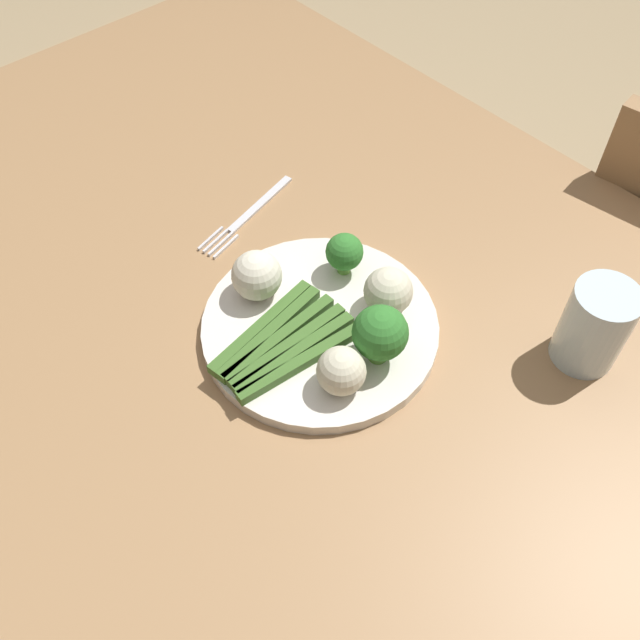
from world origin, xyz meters
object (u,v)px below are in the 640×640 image
(dining_table, at_px, (284,411))
(asparagus_bundle, at_px, (282,343))
(cauliflower_front_left, at_px, (341,371))
(cauliflower_back, at_px, (257,276))
(plate, at_px, (320,327))
(water_glass, at_px, (594,326))
(cauliflower_near_center, at_px, (388,291))
(broccoli_outer_edge, at_px, (344,252))
(broccoli_back_right, at_px, (380,334))
(fork, at_px, (248,215))

(dining_table, relative_size, asparagus_bundle, 9.27)
(cauliflower_front_left, bearing_deg, cauliflower_back, -5.73)
(plate, height_order, water_glass, water_glass)
(plate, xyz_separation_m, cauliflower_near_center, (-0.03, -0.07, 0.03))
(asparagus_bundle, bearing_deg, plate, -4.95)
(dining_table, xyz_separation_m, broccoli_outer_edge, (0.04, -0.13, 0.14))
(asparagus_bundle, xyz_separation_m, cauliflower_back, (0.07, -0.03, 0.02))
(cauliflower_near_center, bearing_deg, cauliflower_front_left, 110.81)
(broccoli_back_right, xyz_separation_m, fork, (0.27, -0.04, -0.05))
(broccoli_outer_edge, xyz_separation_m, fork, (0.16, 0.02, -0.04))
(broccoli_back_right, height_order, cauliflower_back, broccoli_back_right)
(plate, height_order, fork, plate)
(plate, xyz_separation_m, asparagus_bundle, (0.00, 0.05, 0.01))
(plate, distance_m, cauliflower_near_center, 0.08)
(broccoli_back_right, relative_size, cauliflower_near_center, 1.32)
(cauliflower_near_center, distance_m, water_glass, 0.21)
(cauliflower_back, distance_m, fork, 0.14)
(asparagus_bundle, distance_m, broccoli_back_right, 0.10)
(broccoli_back_right, bearing_deg, broccoli_outer_edge, -26.79)
(cauliflower_front_left, bearing_deg, broccoli_back_right, -90.57)
(plate, height_order, cauliflower_front_left, cauliflower_front_left)
(broccoli_back_right, bearing_deg, water_glass, -128.20)
(water_glass, bearing_deg, plate, 41.82)
(cauliflower_near_center, bearing_deg, broccoli_back_right, 126.96)
(broccoli_outer_edge, xyz_separation_m, cauliflower_back, (0.04, 0.09, -0.00))
(broccoli_outer_edge, height_order, fork, broccoli_outer_edge)
(cauliflower_back, bearing_deg, fork, -32.90)
(dining_table, relative_size, fork, 8.63)
(water_glass, bearing_deg, asparagus_bundle, 48.31)
(plate, xyz_separation_m, fork, (0.19, -0.05, -0.01))
(water_glass, bearing_deg, broccoli_back_right, 51.80)
(cauliflower_back, relative_size, water_glass, 0.57)
(plate, bearing_deg, asparagus_bundle, 86.98)
(cauliflower_front_left, bearing_deg, water_glass, -121.26)
(broccoli_outer_edge, bearing_deg, cauliflower_back, 66.74)
(dining_table, distance_m, broccoli_back_right, 0.18)
(dining_table, xyz_separation_m, water_glass, (-0.20, -0.25, 0.14))
(broccoli_outer_edge, bearing_deg, plate, 118.37)
(cauliflower_front_left, bearing_deg, cauliflower_near_center, -69.19)
(plate, bearing_deg, cauliflower_back, 15.74)
(asparagus_bundle, relative_size, broccoli_outer_edge, 2.97)
(asparagus_bundle, xyz_separation_m, water_glass, (-0.21, -0.24, 0.03))
(cauliflower_front_left, bearing_deg, fork, -18.69)
(broccoli_outer_edge, bearing_deg, water_glass, -154.89)
(dining_table, distance_m, cauliflower_near_center, 0.19)
(dining_table, height_order, broccoli_outer_edge, broccoli_outer_edge)
(fork, xyz_separation_m, water_glass, (-0.40, -0.13, 0.05))
(cauliflower_front_left, xyz_separation_m, cauliflower_near_center, (0.04, -0.11, 0.00))
(plate, height_order, cauliflower_back, cauliflower_back)
(water_glass, bearing_deg, cauliflower_back, 36.04)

